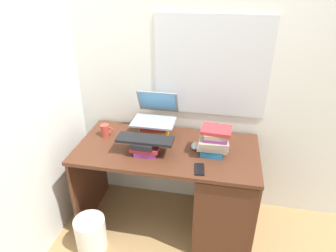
{
  "coord_description": "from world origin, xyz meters",
  "views": [
    {
      "loc": [
        0.39,
        -1.95,
        2.0
      ],
      "look_at": [
        0.0,
        0.02,
        0.94
      ],
      "focal_mm": 32.06,
      "sensor_mm": 36.0,
      "label": 1
    }
  ],
  "objects_px": {
    "cell_phone": "(199,169)",
    "wastebasket": "(91,233)",
    "book_stack_tall": "(154,129)",
    "book_stack_side": "(214,141)",
    "book_stack_keyboard_riser": "(145,146)",
    "desk": "(210,190)",
    "computer_mouse": "(195,146)",
    "keyboard": "(145,139)",
    "mug": "(105,130)",
    "laptop": "(155,113)"
  },
  "relations": [
    {
      "from": "book_stack_side",
      "to": "cell_phone",
      "type": "relative_size",
      "value": 1.78
    },
    {
      "from": "desk",
      "to": "keyboard",
      "type": "relative_size",
      "value": 3.36
    },
    {
      "from": "book_stack_side",
      "to": "laptop",
      "type": "relative_size",
      "value": 0.71
    },
    {
      "from": "book_stack_side",
      "to": "keyboard",
      "type": "distance_m",
      "value": 0.51
    },
    {
      "from": "book_stack_tall",
      "to": "laptop",
      "type": "xyz_separation_m",
      "value": [
        -0.0,
        0.06,
        0.12
      ]
    },
    {
      "from": "book_stack_keyboard_riser",
      "to": "computer_mouse",
      "type": "xyz_separation_m",
      "value": [
        0.36,
        0.14,
        -0.04
      ]
    },
    {
      "from": "mug",
      "to": "desk",
      "type": "bearing_deg",
      "value": -7.26
    },
    {
      "from": "cell_phone",
      "to": "wastebasket",
      "type": "bearing_deg",
      "value": -175.68
    },
    {
      "from": "book_stack_keyboard_riser",
      "to": "book_stack_side",
      "type": "distance_m",
      "value": 0.52
    },
    {
      "from": "book_stack_tall",
      "to": "computer_mouse",
      "type": "xyz_separation_m",
      "value": [
        0.35,
        -0.11,
        -0.05
      ]
    },
    {
      "from": "laptop",
      "to": "wastebasket",
      "type": "distance_m",
      "value": 1.09
    },
    {
      "from": "book_stack_side",
      "to": "cell_phone",
      "type": "xyz_separation_m",
      "value": [
        -0.08,
        -0.23,
        -0.1
      ]
    },
    {
      "from": "book_stack_tall",
      "to": "book_stack_keyboard_riser",
      "type": "xyz_separation_m",
      "value": [
        -0.01,
        -0.25,
        -0.01
      ]
    },
    {
      "from": "cell_phone",
      "to": "wastebasket",
      "type": "height_order",
      "value": "cell_phone"
    },
    {
      "from": "keyboard",
      "to": "laptop",
      "type": "bearing_deg",
      "value": 88.85
    },
    {
      "from": "laptop",
      "to": "wastebasket",
      "type": "height_order",
      "value": "laptop"
    },
    {
      "from": "mug",
      "to": "wastebasket",
      "type": "height_order",
      "value": "mug"
    },
    {
      "from": "book_stack_side",
      "to": "wastebasket",
      "type": "xyz_separation_m",
      "value": [
        -0.89,
        -0.39,
        -0.73
      ]
    },
    {
      "from": "desk",
      "to": "cell_phone",
      "type": "relative_size",
      "value": 10.36
    },
    {
      "from": "keyboard",
      "to": "desk",
      "type": "bearing_deg",
      "value": 8.95
    },
    {
      "from": "book_stack_keyboard_riser",
      "to": "computer_mouse",
      "type": "distance_m",
      "value": 0.39
    },
    {
      "from": "book_stack_tall",
      "to": "cell_phone",
      "type": "xyz_separation_m",
      "value": [
        0.42,
        -0.39,
        -0.06
      ]
    },
    {
      "from": "desk",
      "to": "computer_mouse",
      "type": "xyz_separation_m",
      "value": [
        -0.14,
        0.06,
        0.36
      ]
    },
    {
      "from": "computer_mouse",
      "to": "wastebasket",
      "type": "xyz_separation_m",
      "value": [
        -0.75,
        -0.44,
        -0.64
      ]
    },
    {
      "from": "book_stack_tall",
      "to": "book_stack_side",
      "type": "distance_m",
      "value": 0.53
    },
    {
      "from": "book_stack_side",
      "to": "book_stack_keyboard_riser",
      "type": "bearing_deg",
      "value": -169.43
    },
    {
      "from": "wastebasket",
      "to": "desk",
      "type": "bearing_deg",
      "value": 22.65
    },
    {
      "from": "desk",
      "to": "mug",
      "type": "height_order",
      "value": "mug"
    },
    {
      "from": "cell_phone",
      "to": "wastebasket",
      "type": "distance_m",
      "value": 1.04
    },
    {
      "from": "book_stack_keyboard_riser",
      "to": "cell_phone",
      "type": "height_order",
      "value": "book_stack_keyboard_riser"
    },
    {
      "from": "book_stack_side",
      "to": "keyboard",
      "type": "bearing_deg",
      "value": -168.68
    },
    {
      "from": "book_stack_side",
      "to": "keyboard",
      "type": "relative_size",
      "value": 0.58
    },
    {
      "from": "book_stack_tall",
      "to": "book_stack_side",
      "type": "height_order",
      "value": "book_stack_side"
    },
    {
      "from": "book_stack_keyboard_riser",
      "to": "computer_mouse",
      "type": "relative_size",
      "value": 2.08
    },
    {
      "from": "desk",
      "to": "computer_mouse",
      "type": "relative_size",
      "value": 13.55
    },
    {
      "from": "book_stack_tall",
      "to": "cell_phone",
      "type": "relative_size",
      "value": 1.81
    },
    {
      "from": "keyboard",
      "to": "book_stack_tall",
      "type": "bearing_deg",
      "value": 88.67
    },
    {
      "from": "book_stack_side",
      "to": "computer_mouse",
      "type": "bearing_deg",
      "value": 161.96
    },
    {
      "from": "computer_mouse",
      "to": "mug",
      "type": "height_order",
      "value": "mug"
    },
    {
      "from": "desk",
      "to": "laptop",
      "type": "relative_size",
      "value": 4.11
    },
    {
      "from": "keyboard",
      "to": "computer_mouse",
      "type": "relative_size",
      "value": 4.04
    },
    {
      "from": "computer_mouse",
      "to": "wastebasket",
      "type": "bearing_deg",
      "value": -149.72
    },
    {
      "from": "desk",
      "to": "book_stack_tall",
      "type": "distance_m",
      "value": 0.67
    },
    {
      "from": "keyboard",
      "to": "mug",
      "type": "xyz_separation_m",
      "value": [
        -0.4,
        0.2,
        -0.07
      ]
    },
    {
      "from": "book_stack_tall",
      "to": "book_stack_keyboard_riser",
      "type": "relative_size",
      "value": 1.14
    },
    {
      "from": "wastebasket",
      "to": "computer_mouse",
      "type": "bearing_deg",
      "value": 30.28
    },
    {
      "from": "desk",
      "to": "mug",
      "type": "distance_m",
      "value": 0.99
    },
    {
      "from": "book_stack_keyboard_riser",
      "to": "laptop",
      "type": "height_order",
      "value": "laptop"
    },
    {
      "from": "computer_mouse",
      "to": "mug",
      "type": "bearing_deg",
      "value": 176.21
    },
    {
      "from": "mug",
      "to": "wastebasket",
      "type": "relative_size",
      "value": 0.39
    }
  ]
}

